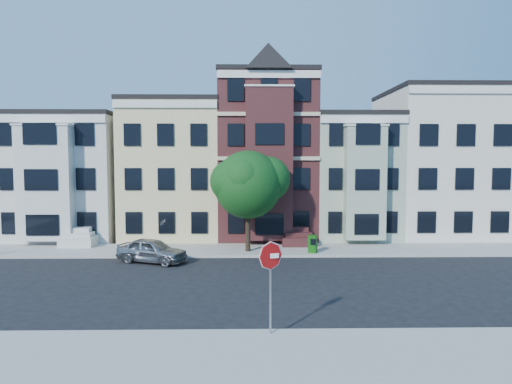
{
  "coord_description": "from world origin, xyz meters",
  "views": [
    {
      "loc": [
        -1.44,
        -21.13,
        5.9
      ],
      "look_at": [
        -1.0,
        2.91,
        4.2
      ],
      "focal_mm": 32.0,
      "sensor_mm": 36.0,
      "label": 1
    }
  ],
  "objects_px": {
    "street_tree": "(248,189)",
    "newspaper_box": "(313,244)",
    "parked_car": "(152,250)",
    "stop_sign": "(271,282)"
  },
  "relations": [
    {
      "from": "street_tree",
      "to": "newspaper_box",
      "type": "height_order",
      "value": "street_tree"
    },
    {
      "from": "newspaper_box",
      "to": "street_tree",
      "type": "bearing_deg",
      "value": -165.49
    },
    {
      "from": "parked_car",
      "to": "stop_sign",
      "type": "relative_size",
      "value": 1.18
    },
    {
      "from": "street_tree",
      "to": "parked_car",
      "type": "distance_m",
      "value": 6.92
    },
    {
      "from": "newspaper_box",
      "to": "stop_sign",
      "type": "relative_size",
      "value": 0.32
    },
    {
      "from": "stop_sign",
      "to": "newspaper_box",
      "type": "bearing_deg",
      "value": 63.53
    },
    {
      "from": "street_tree",
      "to": "parked_car",
      "type": "relative_size",
      "value": 1.9
    },
    {
      "from": "street_tree",
      "to": "stop_sign",
      "type": "relative_size",
      "value": 2.25
    },
    {
      "from": "stop_sign",
      "to": "parked_car",
      "type": "bearing_deg",
      "value": 106.65
    },
    {
      "from": "parked_car",
      "to": "stop_sign",
      "type": "bearing_deg",
      "value": -129.82
    }
  ]
}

